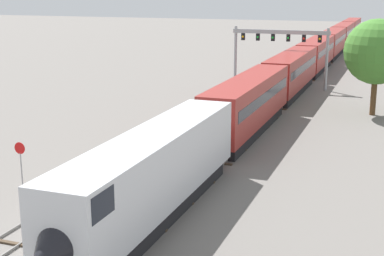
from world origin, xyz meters
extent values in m
plane|color=slate|center=(0.00, 0.00, 0.00)|extent=(400.00, 400.00, 0.00)
cube|color=slate|center=(1.28, 60.00, 0.08)|extent=(0.07, 200.00, 0.16)
cube|color=slate|center=(2.72, 60.00, 0.08)|extent=(0.07, 200.00, 0.16)
cube|color=#473828|center=(2.00, 2.00, 0.05)|extent=(2.60, 0.24, 0.10)
cube|color=#473828|center=(2.00, 6.00, 0.05)|extent=(2.60, 0.24, 0.10)
cube|color=#473828|center=(2.00, 10.00, 0.05)|extent=(2.60, 0.24, 0.10)
cube|color=#473828|center=(2.00, 14.00, 0.05)|extent=(2.60, 0.24, 0.10)
cube|color=#473828|center=(2.00, 18.00, 0.05)|extent=(2.60, 0.24, 0.10)
cube|color=#473828|center=(2.00, 22.00, 0.05)|extent=(2.60, 0.24, 0.10)
cube|color=#473828|center=(2.00, 26.00, 0.05)|extent=(2.60, 0.24, 0.10)
cube|color=#473828|center=(2.00, 30.00, 0.05)|extent=(2.60, 0.24, 0.10)
cube|color=#473828|center=(2.00, 34.00, 0.05)|extent=(2.60, 0.24, 0.10)
cube|color=#473828|center=(2.00, 38.00, 0.05)|extent=(2.60, 0.24, 0.10)
cube|color=#473828|center=(2.00, 42.00, 0.05)|extent=(2.60, 0.24, 0.10)
cube|color=#473828|center=(2.00, 46.00, 0.05)|extent=(2.60, 0.24, 0.10)
cube|color=#473828|center=(2.00, 50.00, 0.05)|extent=(2.60, 0.24, 0.10)
cube|color=#473828|center=(2.00, 54.00, 0.05)|extent=(2.60, 0.24, 0.10)
cube|color=#473828|center=(2.00, 58.00, 0.05)|extent=(2.60, 0.24, 0.10)
cube|color=#473828|center=(2.00, 62.00, 0.05)|extent=(2.60, 0.24, 0.10)
cube|color=#473828|center=(2.00, 66.00, 0.05)|extent=(2.60, 0.24, 0.10)
cube|color=#473828|center=(2.00, 70.00, 0.05)|extent=(2.60, 0.24, 0.10)
cube|color=#473828|center=(2.00, 74.00, 0.05)|extent=(2.60, 0.24, 0.10)
cube|color=#473828|center=(2.00, 78.00, 0.05)|extent=(2.60, 0.24, 0.10)
cube|color=#473828|center=(2.00, 82.00, 0.05)|extent=(2.60, 0.24, 0.10)
cube|color=#473828|center=(2.00, 86.00, 0.05)|extent=(2.60, 0.24, 0.10)
cube|color=#473828|center=(2.00, 90.00, 0.05)|extent=(2.60, 0.24, 0.10)
cube|color=#473828|center=(2.00, 94.00, 0.05)|extent=(2.60, 0.24, 0.10)
cube|color=#473828|center=(2.00, 98.00, 0.05)|extent=(2.60, 0.24, 0.10)
cube|color=#473828|center=(2.00, 102.00, 0.05)|extent=(2.60, 0.24, 0.10)
cube|color=#473828|center=(2.00, 106.00, 0.05)|extent=(2.60, 0.24, 0.10)
cube|color=#473828|center=(2.00, 110.00, 0.05)|extent=(2.60, 0.24, 0.10)
cube|color=#473828|center=(2.00, 114.00, 0.05)|extent=(2.60, 0.24, 0.10)
cube|color=#473828|center=(2.00, 118.00, 0.05)|extent=(2.60, 0.24, 0.10)
cube|color=#473828|center=(2.00, 122.00, 0.05)|extent=(2.60, 0.24, 0.10)
cube|color=#473828|center=(2.00, 126.00, 0.05)|extent=(2.60, 0.24, 0.10)
cube|color=#473828|center=(2.00, 130.00, 0.05)|extent=(2.60, 0.24, 0.10)
cube|color=#473828|center=(2.00, 134.00, 0.05)|extent=(2.60, 0.24, 0.10)
cube|color=#473828|center=(2.00, 138.00, 0.05)|extent=(2.60, 0.24, 0.10)
cube|color=#473828|center=(2.00, 142.00, 0.05)|extent=(2.60, 0.24, 0.10)
cube|color=#473828|center=(2.00, 146.00, 0.05)|extent=(2.60, 0.24, 0.10)
cube|color=#473828|center=(2.00, 150.00, 0.05)|extent=(2.60, 0.24, 0.10)
cube|color=#473828|center=(2.00, 154.00, 0.05)|extent=(2.60, 0.24, 0.10)
cube|color=#473828|center=(2.00, 158.00, 0.05)|extent=(2.60, 0.24, 0.10)
cube|color=slate|center=(-4.22, 40.00, 0.08)|extent=(0.07, 160.00, 0.16)
cube|color=slate|center=(-2.78, 40.00, 0.08)|extent=(0.07, 160.00, 0.16)
cube|color=#473828|center=(-3.50, -2.00, 0.05)|extent=(2.60, 0.24, 0.10)
cube|color=#473828|center=(-3.50, 2.00, 0.05)|extent=(2.60, 0.24, 0.10)
cube|color=#473828|center=(-3.50, 6.00, 0.05)|extent=(2.60, 0.24, 0.10)
cube|color=#473828|center=(-3.50, 10.00, 0.05)|extent=(2.60, 0.24, 0.10)
cube|color=#473828|center=(-3.50, 14.00, 0.05)|extent=(2.60, 0.24, 0.10)
cube|color=#473828|center=(-3.50, 18.00, 0.05)|extent=(2.60, 0.24, 0.10)
cube|color=#473828|center=(-3.50, 22.00, 0.05)|extent=(2.60, 0.24, 0.10)
cube|color=#473828|center=(-3.50, 26.00, 0.05)|extent=(2.60, 0.24, 0.10)
cube|color=#473828|center=(-3.50, 30.00, 0.05)|extent=(2.60, 0.24, 0.10)
cube|color=#473828|center=(-3.50, 34.00, 0.05)|extent=(2.60, 0.24, 0.10)
cube|color=#473828|center=(-3.50, 38.00, 0.05)|extent=(2.60, 0.24, 0.10)
cube|color=#473828|center=(-3.50, 42.00, 0.05)|extent=(2.60, 0.24, 0.10)
cube|color=#473828|center=(-3.50, 46.00, 0.05)|extent=(2.60, 0.24, 0.10)
cube|color=#473828|center=(-3.50, 50.00, 0.05)|extent=(2.60, 0.24, 0.10)
cube|color=#473828|center=(-3.50, 54.00, 0.05)|extent=(2.60, 0.24, 0.10)
cube|color=#473828|center=(-3.50, 58.00, 0.05)|extent=(2.60, 0.24, 0.10)
cube|color=#473828|center=(-3.50, 62.00, 0.05)|extent=(2.60, 0.24, 0.10)
cube|color=#473828|center=(-3.50, 66.00, 0.05)|extent=(2.60, 0.24, 0.10)
cube|color=#473828|center=(-3.50, 70.00, 0.05)|extent=(2.60, 0.24, 0.10)
cube|color=#473828|center=(-3.50, 74.00, 0.05)|extent=(2.60, 0.24, 0.10)
cube|color=#473828|center=(-3.50, 78.00, 0.05)|extent=(2.60, 0.24, 0.10)
cube|color=#473828|center=(-3.50, 82.00, 0.05)|extent=(2.60, 0.24, 0.10)
cube|color=#473828|center=(-3.50, 86.00, 0.05)|extent=(2.60, 0.24, 0.10)
cube|color=#473828|center=(-3.50, 90.00, 0.05)|extent=(2.60, 0.24, 0.10)
cube|color=#473828|center=(-3.50, 94.00, 0.05)|extent=(2.60, 0.24, 0.10)
cube|color=#473828|center=(-3.50, 98.00, 0.05)|extent=(2.60, 0.24, 0.10)
cube|color=#473828|center=(-3.50, 102.00, 0.05)|extent=(2.60, 0.24, 0.10)
cube|color=#473828|center=(-3.50, 106.00, 0.05)|extent=(2.60, 0.24, 0.10)
cube|color=#473828|center=(-3.50, 110.00, 0.05)|extent=(2.60, 0.24, 0.10)
cube|color=#473828|center=(-3.50, 114.00, 0.05)|extent=(2.60, 0.24, 0.10)
cube|color=#473828|center=(-3.50, 118.00, 0.05)|extent=(2.60, 0.24, 0.10)
cube|color=silver|center=(2.00, 3.43, 2.90)|extent=(3.00, 18.86, 3.80)
cone|color=black|center=(2.00, -6.20, 2.50)|extent=(2.88, 2.60, 2.88)
cube|color=black|center=(2.00, -4.80, 4.04)|extent=(3.04, 1.80, 1.10)
cube|color=black|center=(2.00, 3.43, 0.50)|extent=(2.52, 16.98, 1.00)
cube|color=maroon|center=(2.00, 23.29, 2.90)|extent=(3.00, 18.86, 3.80)
cube|color=black|center=(2.00, 23.29, 3.30)|extent=(3.04, 17.35, 0.90)
cube|color=black|center=(2.00, 23.29, 0.50)|extent=(2.52, 16.98, 1.00)
cube|color=maroon|center=(2.00, 43.16, 2.90)|extent=(3.00, 18.86, 3.80)
cube|color=black|center=(2.00, 43.16, 3.30)|extent=(3.04, 17.35, 0.90)
cube|color=black|center=(2.00, 43.16, 0.50)|extent=(2.52, 16.98, 1.00)
cube|color=maroon|center=(2.00, 63.02, 2.90)|extent=(3.00, 18.86, 3.80)
cube|color=black|center=(2.00, 63.02, 3.30)|extent=(3.04, 17.35, 0.90)
cube|color=black|center=(2.00, 63.02, 0.50)|extent=(2.52, 16.98, 1.00)
cube|color=maroon|center=(2.00, 82.88, 2.90)|extent=(3.00, 18.86, 3.80)
cube|color=black|center=(2.00, 82.88, 3.30)|extent=(3.04, 17.35, 0.90)
cube|color=black|center=(2.00, 82.88, 0.50)|extent=(2.52, 16.98, 1.00)
cube|color=maroon|center=(2.00, 102.74, 2.90)|extent=(3.00, 18.86, 3.80)
cube|color=black|center=(2.00, 102.74, 3.30)|extent=(3.04, 17.35, 0.90)
cube|color=black|center=(2.00, 102.74, 0.50)|extent=(2.52, 16.98, 1.00)
cube|color=maroon|center=(2.00, 122.61, 2.90)|extent=(3.00, 18.86, 3.80)
cube|color=black|center=(2.00, 122.61, 3.30)|extent=(3.04, 17.35, 0.90)
cube|color=black|center=(2.00, 122.61, 0.50)|extent=(2.52, 16.98, 1.00)
cylinder|color=#999BA0|center=(-6.00, 47.11, 3.78)|extent=(0.36, 0.36, 7.57)
cylinder|color=#999BA0|center=(5.50, 47.11, 3.78)|extent=(0.36, 0.36, 7.57)
cube|color=#999BA0|center=(-0.25, 47.11, 6.97)|extent=(12.10, 0.36, 0.50)
cube|color=black|center=(-5.04, 47.16, 6.27)|extent=(0.44, 0.32, 0.90)
sphere|color=yellow|center=(-5.04, 46.97, 6.27)|extent=(0.28, 0.28, 0.28)
cube|color=black|center=(-3.12, 47.16, 6.27)|extent=(0.44, 0.32, 0.90)
sphere|color=green|center=(-3.12, 46.97, 6.27)|extent=(0.28, 0.28, 0.28)
cube|color=black|center=(-1.21, 47.16, 6.27)|extent=(0.44, 0.32, 0.90)
sphere|color=green|center=(-1.21, 46.97, 6.27)|extent=(0.28, 0.28, 0.28)
cube|color=black|center=(0.71, 47.16, 6.27)|extent=(0.44, 0.32, 0.90)
sphere|color=green|center=(0.71, 46.97, 6.27)|extent=(0.28, 0.28, 0.28)
cube|color=black|center=(2.62, 47.16, 6.27)|extent=(0.44, 0.32, 0.90)
sphere|color=red|center=(2.62, 46.97, 6.27)|extent=(0.28, 0.28, 0.28)
cube|color=black|center=(4.54, 47.16, 6.27)|extent=(0.44, 0.32, 0.90)
sphere|color=yellow|center=(4.54, 46.97, 6.27)|extent=(0.28, 0.28, 0.28)
cylinder|color=gray|center=(-8.00, 5.26, 1.10)|extent=(0.08, 0.08, 2.20)
cylinder|color=red|center=(-8.00, 5.24, 2.50)|extent=(0.76, 0.03, 0.76)
cylinder|color=brown|center=(11.71, 34.69, 2.02)|extent=(0.56, 0.56, 4.03)
sphere|color=#427F2D|center=(11.71, 34.69, 6.25)|extent=(6.34, 6.34, 6.34)
camera|label=1|loc=(13.89, -22.97, 12.22)|focal=53.00mm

